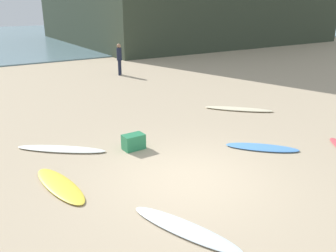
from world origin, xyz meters
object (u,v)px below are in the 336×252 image
(surfboard_0, at_px, (239,109))
(surfboard_3, at_px, (61,149))
(surfboard_5, at_px, (60,185))
(surfboard_1, at_px, (185,229))
(surfboard_2, at_px, (262,147))
(beach_cooler, at_px, (134,142))
(beachgoer_near, at_px, (119,58))

(surfboard_0, height_order, surfboard_3, surfboard_0)
(surfboard_5, bearing_deg, surfboard_1, -70.59)
(surfboard_2, height_order, beach_cooler, beach_cooler)
(beach_cooler, bearing_deg, surfboard_5, -157.48)
(surfboard_2, xyz_separation_m, beachgoer_near, (1.40, 11.97, 0.94))
(surfboard_5, bearing_deg, beach_cooler, 15.94)
(surfboard_2, height_order, surfboard_5, same)
(surfboard_5, height_order, beachgoer_near, beachgoer_near)
(surfboard_2, bearing_deg, surfboard_1, -19.09)
(surfboard_2, distance_m, surfboard_5, 5.60)
(beach_cooler, bearing_deg, beachgoer_near, 65.84)
(surfboard_1, xyz_separation_m, surfboard_2, (4.11, 1.89, 0.00))
(surfboard_1, height_order, surfboard_5, surfboard_5)
(beachgoer_near, distance_m, beach_cooler, 10.95)
(surfboard_3, bearing_deg, surfboard_2, 98.62)
(surfboard_2, height_order, beachgoer_near, beachgoer_near)
(surfboard_0, bearing_deg, surfboard_2, 12.52)
(surfboard_1, bearing_deg, surfboard_5, -83.67)
(beach_cooler, bearing_deg, surfboard_1, -104.88)
(surfboard_1, distance_m, surfboard_2, 4.52)
(surfboard_0, relative_size, beach_cooler, 4.32)
(surfboard_3, bearing_deg, beach_cooler, 100.00)
(surfboard_0, xyz_separation_m, beach_cooler, (-5.21, -1.16, 0.17))
(surfboard_2, distance_m, surfboard_3, 5.71)
(surfboard_0, height_order, beach_cooler, beach_cooler)
(beach_cooler, bearing_deg, surfboard_0, 12.56)
(surfboard_0, distance_m, beach_cooler, 5.34)
(surfboard_1, relative_size, surfboard_3, 0.91)
(surfboard_5, distance_m, beach_cooler, 2.65)
(surfboard_0, height_order, surfboard_1, surfboard_0)
(surfboard_1, bearing_deg, beach_cooler, -124.54)
(beachgoer_near, bearing_deg, surfboard_5, -171.97)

